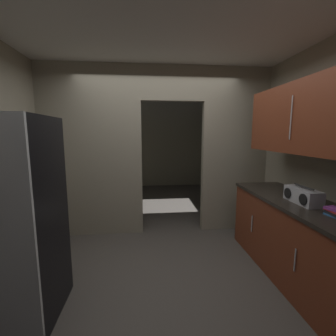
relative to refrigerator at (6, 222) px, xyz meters
name	(u,v)px	position (x,y,z in m)	size (l,w,h in m)	color
ground	(166,279)	(1.40, 0.39, -0.89)	(20.00, 20.00, 0.00)	#47423D
kitchen_overhead_slab	(162,38)	(1.40, 0.79, 1.81)	(4.02, 6.68, 0.06)	silver
kitchen_partition	(154,147)	(1.33, 1.73, 0.52)	(3.62, 0.12, 2.67)	gray
adjoining_room_shell	(153,145)	(1.40, 4.07, 0.45)	(3.62, 3.53, 2.67)	gray
refrigerator	(6,222)	(0.00, 0.00, 0.00)	(0.79, 0.76, 1.77)	black
lower_cabinet_run	(297,239)	(2.88, 0.30, -0.44)	(0.66, 1.99, 0.89)	maroon
upper_cabinet_counterside	(308,118)	(2.88, 0.30, 0.90)	(0.36, 1.79, 0.75)	maroon
boombox	(303,196)	(2.84, 0.22, 0.09)	(0.18, 0.42, 0.19)	#B2B2B7
book_stack	(335,212)	(2.87, -0.17, 0.05)	(0.14, 0.18, 0.07)	#2D609E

